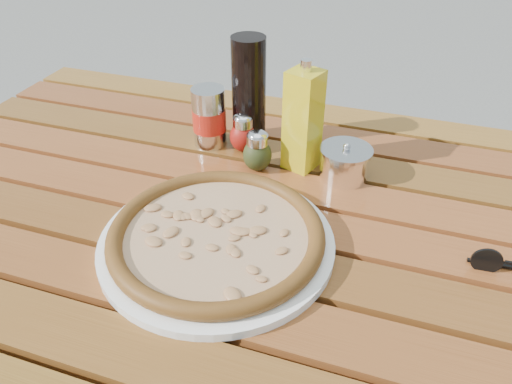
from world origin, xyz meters
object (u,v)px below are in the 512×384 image
(pepper_shaker, at_px, (243,133))
(sunglasses, at_px, (510,265))
(soda_can, at_px, (209,118))
(plate, at_px, (217,243))
(parmesan_tin, at_px, (345,162))
(pizza, at_px, (216,235))
(olive_oil_cruet, at_px, (303,120))
(table, at_px, (252,247))
(dark_bottle, at_px, (249,93))
(oregano_shaker, at_px, (257,151))

(pepper_shaker, distance_m, sunglasses, 0.52)
(soda_can, distance_m, sunglasses, 0.59)
(plate, height_order, sunglasses, sunglasses)
(plate, bearing_deg, sunglasses, 10.78)
(plate, bearing_deg, parmesan_tin, 59.64)
(pizza, bearing_deg, olive_oil_cruet, 76.45)
(table, xyz_separation_m, pizza, (-0.02, -0.10, 0.10))
(table, xyz_separation_m, dark_bottle, (-0.08, 0.22, 0.19))
(pepper_shaker, bearing_deg, plate, -78.30)
(oregano_shaker, distance_m, olive_oil_cruet, 0.10)
(soda_can, xyz_separation_m, sunglasses, (0.55, -0.21, -0.04))
(plate, relative_size, dark_bottle, 1.64)
(table, relative_size, sunglasses, 12.75)
(oregano_shaker, distance_m, soda_can, 0.14)
(soda_can, height_order, parmesan_tin, soda_can)
(pizza, distance_m, oregano_shaker, 0.23)
(table, xyz_separation_m, pepper_shaker, (-0.08, 0.19, 0.11))
(oregano_shaker, xyz_separation_m, sunglasses, (0.43, -0.15, -0.02))
(table, xyz_separation_m, oregano_shaker, (-0.04, 0.13, 0.11))
(olive_oil_cruet, relative_size, parmesan_tin, 2.01)
(table, bearing_deg, pepper_shaker, 113.75)
(pizza, height_order, soda_can, soda_can)
(pepper_shaker, xyz_separation_m, olive_oil_cruet, (0.12, -0.02, 0.06))
(table, distance_m, oregano_shaker, 0.18)
(parmesan_tin, bearing_deg, pizza, -120.36)
(table, height_order, pepper_shaker, pepper_shaker)
(soda_can, xyz_separation_m, parmesan_tin, (0.28, -0.03, -0.03))
(table, bearing_deg, pizza, -104.60)
(pepper_shaker, bearing_deg, oregano_shaker, -49.88)
(table, xyz_separation_m, soda_can, (-0.16, 0.19, 0.13))
(pepper_shaker, distance_m, dark_bottle, 0.08)
(dark_bottle, bearing_deg, oregano_shaker, -61.84)
(oregano_shaker, bearing_deg, pizza, -87.28)
(table, relative_size, dark_bottle, 6.36)
(sunglasses, bearing_deg, pepper_shaker, 153.68)
(plate, distance_m, soda_can, 0.32)
(table, bearing_deg, plate, -104.60)
(oregano_shaker, xyz_separation_m, soda_can, (-0.12, 0.06, 0.02))
(soda_can, bearing_deg, oregano_shaker, -26.33)
(oregano_shaker, relative_size, soda_can, 0.68)
(pizza, relative_size, pepper_shaker, 4.26)
(oregano_shaker, distance_m, dark_bottle, 0.12)
(pepper_shaker, distance_m, oregano_shaker, 0.08)
(parmesan_tin, bearing_deg, sunglasses, -32.77)
(dark_bottle, relative_size, parmesan_tin, 2.11)
(parmesan_tin, bearing_deg, soda_can, 173.09)
(table, bearing_deg, olive_oil_cruet, 77.04)
(pizza, distance_m, pepper_shaker, 0.29)
(pizza, xyz_separation_m, olive_oil_cruet, (0.06, 0.26, 0.07))
(table, height_order, plate, plate)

